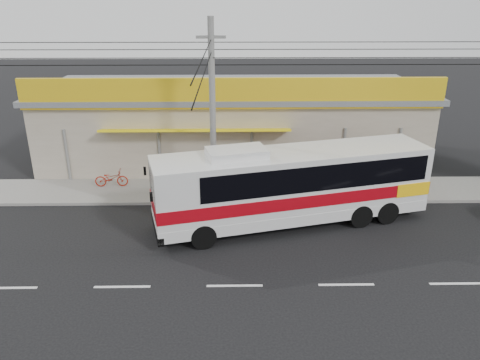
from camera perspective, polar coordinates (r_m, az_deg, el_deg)
The scene contains 7 objects.
ground at distance 19.20m, azimuth -0.70°, elevation -8.54°, with size 120.00×120.00×0.00m, color black.
sidewalk at distance 24.53m, azimuth -0.78°, elevation -1.29°, with size 30.00×3.20×0.15m, color slate.
lane_markings at distance 17.09m, azimuth -0.66°, elevation -12.78°, with size 50.00×0.12×0.01m, color silver, non-canonical shape.
storefront_building at distance 29.06m, azimuth -0.85°, elevation 7.05°, with size 22.60×9.20×5.70m.
coach_bus at distance 20.68m, azimuth 6.93°, elevation -0.18°, with size 12.45×5.55×3.76m.
motorbike_red at distance 25.64m, azimuth -15.41°, elevation 0.21°, with size 0.60×1.73×0.91m, color maroon.
utility_pole at distance 21.52m, azimuth -3.52°, elevation 15.25°, with size 34.00×14.00×8.80m.
Camera 1 is at (-0.04, -16.57, 9.70)m, focal length 35.00 mm.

